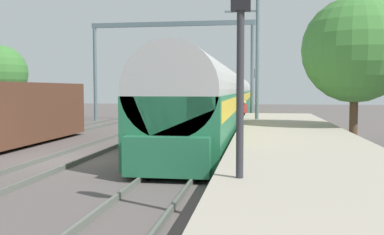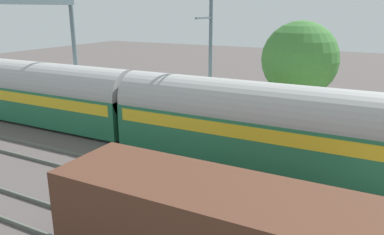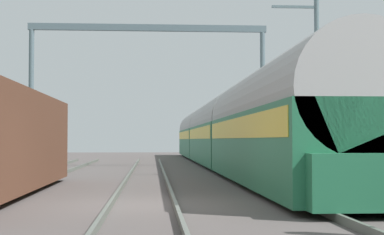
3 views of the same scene
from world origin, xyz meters
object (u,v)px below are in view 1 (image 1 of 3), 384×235
at_px(railway_signal_near, 240,58).
at_px(railway_signal_far, 253,85).
at_px(catenary_gantry, 171,50).
at_px(passenger_train, 228,96).
at_px(person_crossing, 245,111).

xyz_separation_m(railway_signal_near, railway_signal_far, (-0.22, 35.67, -0.19)).
distance_m(railway_signal_near, railway_signal_far, 35.67).
relative_size(railway_signal_near, catenary_gantry, 0.37).
distance_m(passenger_train, catenary_gantry, 6.09).
bearing_deg(railway_signal_near, railway_signal_far, 90.35).
bearing_deg(railway_signal_far, person_crossing, -91.85).
bearing_deg(passenger_train, railway_signal_far, 75.89).
bearing_deg(catenary_gantry, passenger_train, 26.33).
height_order(person_crossing, catenary_gantry, catenary_gantry).
xyz_separation_m(railway_signal_near, catenary_gantry, (-6.47, 25.89, 2.54)).
bearing_deg(railway_signal_far, railway_signal_near, -89.65).
bearing_deg(person_crossing, railway_signal_near, -140.47).
distance_m(passenger_train, railway_signal_far, 7.93).
distance_m(person_crossing, catenary_gantry, 7.96).
relative_size(person_crossing, catenary_gantry, 0.13).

